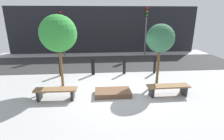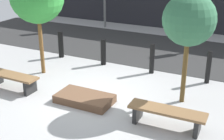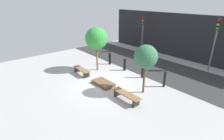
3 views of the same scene
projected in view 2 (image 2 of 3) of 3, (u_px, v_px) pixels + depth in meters
ground_plane at (91, 97)px, 8.53m from camera, size 18.00×18.00×0.00m
road_strip at (151, 49)px, 12.54m from camera, size 18.00×4.27×0.01m
bench_left at (12, 79)px, 8.93m from camera, size 1.67×0.48×0.45m
bench_right at (167, 114)px, 7.04m from camera, size 1.77×0.49×0.44m
planter_bed at (85, 99)px, 8.23m from camera, size 1.49×0.82×0.21m
tree_behind_right_bench at (189, 20)px, 7.51m from camera, size 1.31×1.31×2.86m
bollard_far_left at (61, 44)px, 11.47m from camera, size 0.20×0.20×0.98m
bollard_left at (103, 52)px, 10.75m from camera, size 0.19×0.19×0.91m
bollard_center at (152, 59)px, 10.00m from camera, size 0.16×0.16×0.99m
bollard_right at (208, 67)px, 9.27m from camera, size 0.15×0.15×1.01m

